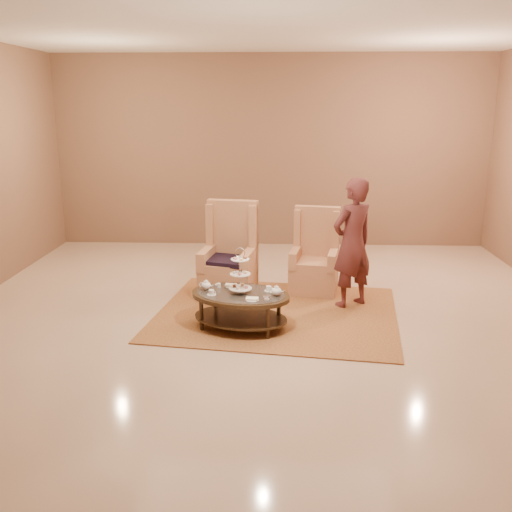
{
  "coord_description": "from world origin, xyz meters",
  "views": [
    {
      "loc": [
        0.14,
        -6.67,
        2.62
      ],
      "look_at": [
        -0.13,
        0.2,
        0.77
      ],
      "focal_mm": 40.0,
      "sensor_mm": 36.0,
      "label": 1
    }
  ],
  "objects_px": {
    "tea_table": "(240,300)",
    "armchair_left": "(230,264)",
    "armchair_right": "(315,263)",
    "person": "(352,243)"
  },
  "relations": [
    {
      "from": "tea_table",
      "to": "armchair_right",
      "type": "bearing_deg",
      "value": 73.89
    },
    {
      "from": "armchair_right",
      "to": "person",
      "type": "height_order",
      "value": "person"
    },
    {
      "from": "tea_table",
      "to": "armchair_right",
      "type": "xyz_separation_m",
      "value": [
        0.97,
        1.51,
        0.04
      ]
    },
    {
      "from": "armchair_left",
      "to": "armchair_right",
      "type": "height_order",
      "value": "armchair_left"
    },
    {
      "from": "armchair_left",
      "to": "armchair_right",
      "type": "distance_m",
      "value": 1.23
    },
    {
      "from": "armchair_left",
      "to": "person",
      "type": "xyz_separation_m",
      "value": [
        1.64,
        -0.39,
        0.41
      ]
    },
    {
      "from": "tea_table",
      "to": "armchair_left",
      "type": "relative_size",
      "value": 1.05
    },
    {
      "from": "armchair_left",
      "to": "armchair_right",
      "type": "relative_size",
      "value": 1.1
    },
    {
      "from": "armchair_right",
      "to": "armchair_left",
      "type": "bearing_deg",
      "value": -157.44
    },
    {
      "from": "tea_table",
      "to": "armchair_left",
      "type": "xyz_separation_m",
      "value": [
        -0.23,
        1.24,
        0.08
      ]
    }
  ]
}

